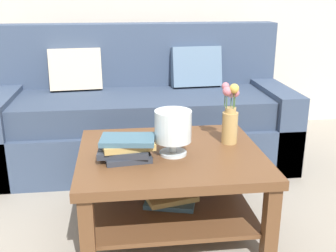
{
  "coord_description": "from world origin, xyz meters",
  "views": [
    {
      "loc": [
        -0.27,
        -2.35,
        1.31
      ],
      "look_at": [
        0.0,
        -0.13,
        0.57
      ],
      "focal_mm": 43.85,
      "sensor_mm": 36.0,
      "label": 1
    }
  ],
  "objects_px": {
    "couch": "(142,116)",
    "book_stack_main": "(126,147)",
    "coffee_table": "(171,174)",
    "glass_hurricane_vase": "(173,128)",
    "flower_pitcher": "(230,116)"
  },
  "relations": [
    {
      "from": "book_stack_main",
      "to": "glass_hurricane_vase",
      "type": "xyz_separation_m",
      "value": [
        0.25,
        0.02,
        0.09
      ]
    },
    {
      "from": "flower_pitcher",
      "to": "couch",
      "type": "bearing_deg",
      "value": 115.1
    },
    {
      "from": "couch",
      "to": "coffee_table",
      "type": "xyz_separation_m",
      "value": [
        0.1,
        -1.05,
        -0.03
      ]
    },
    {
      "from": "book_stack_main",
      "to": "couch",
      "type": "bearing_deg",
      "value": 82.29
    },
    {
      "from": "couch",
      "to": "flower_pitcher",
      "type": "distance_m",
      "value": 1.09
    },
    {
      "from": "coffee_table",
      "to": "glass_hurricane_vase",
      "type": "height_order",
      "value": "glass_hurricane_vase"
    },
    {
      "from": "couch",
      "to": "book_stack_main",
      "type": "height_order",
      "value": "couch"
    },
    {
      "from": "book_stack_main",
      "to": "glass_hurricane_vase",
      "type": "distance_m",
      "value": 0.27
    },
    {
      "from": "flower_pitcher",
      "to": "coffee_table",
      "type": "bearing_deg",
      "value": -164.24
    },
    {
      "from": "book_stack_main",
      "to": "glass_hurricane_vase",
      "type": "height_order",
      "value": "glass_hurricane_vase"
    },
    {
      "from": "coffee_table",
      "to": "glass_hurricane_vase",
      "type": "distance_m",
      "value": 0.29
    },
    {
      "from": "glass_hurricane_vase",
      "to": "flower_pitcher",
      "type": "relative_size",
      "value": 0.69
    },
    {
      "from": "couch",
      "to": "coffee_table",
      "type": "height_order",
      "value": "couch"
    },
    {
      "from": "glass_hurricane_vase",
      "to": "flower_pitcher",
      "type": "distance_m",
      "value": 0.37
    },
    {
      "from": "couch",
      "to": "glass_hurricane_vase",
      "type": "relative_size",
      "value": 9.29
    }
  ]
}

